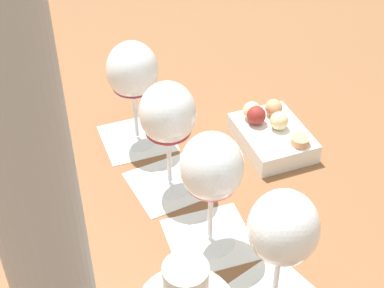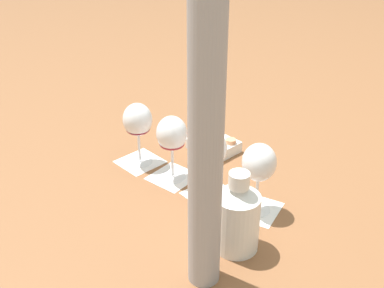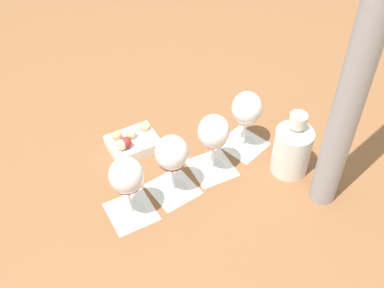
% 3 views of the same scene
% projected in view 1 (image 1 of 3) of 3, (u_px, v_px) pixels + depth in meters
% --- Properties ---
extents(ground_plane, '(8.00, 8.00, 0.00)m').
position_uv_depth(ground_plane, '(192.00, 207.00, 0.86)').
color(ground_plane, brown).
extents(tasting_card_1, '(0.14, 0.14, 0.00)m').
position_uv_depth(tasting_card_1, '(210.00, 239.00, 0.81)').
color(tasting_card_1, white).
rests_on(tasting_card_1, ground_plane).
extents(tasting_card_2, '(0.15, 0.15, 0.00)m').
position_uv_depth(tasting_card_2, '(170.00, 183.00, 0.90)').
color(tasting_card_2, white).
rests_on(tasting_card_2, ground_plane).
extents(tasting_card_3, '(0.14, 0.14, 0.00)m').
position_uv_depth(tasting_card_3, '(137.00, 138.00, 0.99)').
color(tasting_card_3, white).
rests_on(tasting_card_3, ground_plane).
extents(wine_glass_0, '(0.08, 0.08, 0.18)m').
position_uv_depth(wine_glass_0, '(283.00, 233.00, 0.65)').
color(wine_glass_0, white).
rests_on(wine_glass_0, tasting_card_0).
extents(wine_glass_1, '(0.08, 0.08, 0.18)m').
position_uv_depth(wine_glass_1, '(212.00, 172.00, 0.73)').
color(wine_glass_1, white).
rests_on(wine_glass_1, tasting_card_1).
extents(wine_glass_2, '(0.08, 0.08, 0.18)m').
position_uv_depth(wine_glass_2, '(168.00, 118.00, 0.82)').
color(wine_glass_2, white).
rests_on(wine_glass_2, tasting_card_2).
extents(wine_glass_3, '(0.08, 0.08, 0.18)m').
position_uv_depth(wine_glass_3, '(133.00, 75.00, 0.91)').
color(wine_glass_3, white).
rests_on(wine_glass_3, tasting_card_3).
extents(snack_dish, '(0.16, 0.14, 0.06)m').
position_uv_depth(snack_dish, '(271.00, 133.00, 0.96)').
color(snack_dish, white).
rests_on(snack_dish, ground_plane).
extents(umbrella_pole, '(0.06, 0.06, 0.88)m').
position_uv_depth(umbrella_pole, '(2.00, 70.00, 0.33)').
color(umbrella_pole, '#99999E').
rests_on(umbrella_pole, ground_plane).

